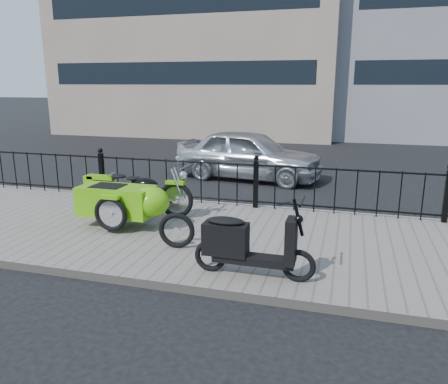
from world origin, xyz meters
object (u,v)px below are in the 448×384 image
(motorcycle_sidecar, at_px, (130,199))
(scooter, at_px, (245,245))
(sedan_car, at_px, (249,154))
(spare_tire, at_px, (177,230))

(motorcycle_sidecar, bearing_deg, scooter, -31.33)
(motorcycle_sidecar, height_order, sedan_car, sedan_car)
(spare_tire, distance_m, sedan_car, 5.68)
(scooter, relative_size, spare_tire, 2.87)
(spare_tire, bearing_deg, sedan_car, 91.79)
(motorcycle_sidecar, height_order, spare_tire, motorcycle_sidecar)
(spare_tire, bearing_deg, motorcycle_sidecar, 146.00)
(scooter, relative_size, sedan_car, 0.40)
(scooter, distance_m, sedan_car, 6.49)
(scooter, xyz_separation_m, sedan_car, (-1.40, 6.34, 0.14))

